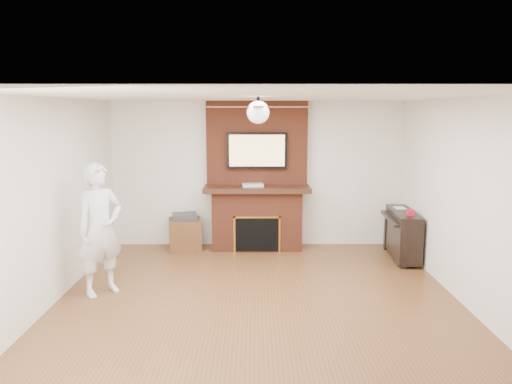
{
  "coord_description": "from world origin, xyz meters",
  "views": [
    {
      "loc": [
        -0.04,
        -5.81,
        2.35
      ],
      "look_at": [
        -0.02,
        0.9,
        1.24
      ],
      "focal_mm": 35.0,
      "sensor_mm": 36.0,
      "label": 1
    }
  ],
  "objects_px": {
    "person": "(100,229)",
    "side_table": "(185,232)",
    "piano": "(403,233)",
    "fireplace": "(257,190)"
  },
  "relations": [
    {
      "from": "fireplace",
      "to": "person",
      "type": "xyz_separation_m",
      "value": [
        -2.0,
        -2.18,
        -0.15
      ]
    },
    {
      "from": "side_table",
      "to": "piano",
      "type": "distance_m",
      "value": 3.59
    },
    {
      "from": "fireplace",
      "to": "piano",
      "type": "bearing_deg",
      "value": -15.88
    },
    {
      "from": "side_table",
      "to": "person",
      "type": "bearing_deg",
      "value": -120.72
    },
    {
      "from": "fireplace",
      "to": "side_table",
      "type": "distance_m",
      "value": 1.42
    },
    {
      "from": "person",
      "to": "side_table",
      "type": "bearing_deg",
      "value": 23.67
    },
    {
      "from": "person",
      "to": "side_table",
      "type": "height_order",
      "value": "person"
    },
    {
      "from": "person",
      "to": "piano",
      "type": "distance_m",
      "value": 4.6
    },
    {
      "from": "fireplace",
      "to": "side_table",
      "type": "height_order",
      "value": "fireplace"
    },
    {
      "from": "fireplace",
      "to": "piano",
      "type": "height_order",
      "value": "fireplace"
    }
  ]
}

